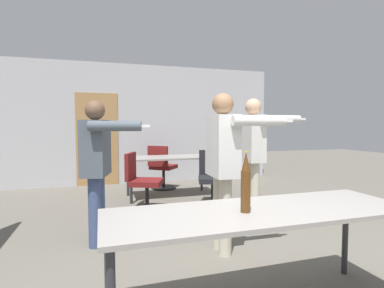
{
  "coord_description": "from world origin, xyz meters",
  "views": [
    {
      "loc": [
        -1.05,
        -1.5,
        1.34
      ],
      "look_at": [
        0.07,
        2.11,
        1.1
      ],
      "focal_mm": 28.0,
      "sensor_mm": 36.0,
      "label": 1
    }
  ],
  "objects_px": {
    "person_far_watching": "(224,157)",
    "office_chair_far_left": "(162,169)",
    "office_chair_far_right": "(142,184)",
    "person_left_plaid": "(97,159)",
    "person_right_polo": "(254,146)",
    "beer_bottle": "(246,184)",
    "office_chair_side_rolled": "(212,180)"
  },
  "relations": [
    {
      "from": "person_far_watching",
      "to": "office_chair_far_right",
      "type": "height_order",
      "value": "person_far_watching"
    },
    {
      "from": "office_chair_far_right",
      "to": "person_far_watching",
      "type": "bearing_deg",
      "value": 40.71
    },
    {
      "from": "office_chair_far_right",
      "to": "person_left_plaid",
      "type": "bearing_deg",
      "value": -6.61
    },
    {
      "from": "person_left_plaid",
      "to": "beer_bottle",
      "type": "distance_m",
      "value": 1.94
    },
    {
      "from": "office_chair_far_left",
      "to": "person_far_watching",
      "type": "bearing_deg",
      "value": -51.7
    },
    {
      "from": "office_chair_side_rolled",
      "to": "office_chair_far_right",
      "type": "bearing_deg",
      "value": 14.0
    },
    {
      "from": "person_right_polo",
      "to": "office_chair_far_right",
      "type": "bearing_deg",
      "value": -119.73
    },
    {
      "from": "office_chair_far_left",
      "to": "office_chair_far_right",
      "type": "distance_m",
      "value": 1.57
    },
    {
      "from": "person_far_watching",
      "to": "office_chair_far_left",
      "type": "height_order",
      "value": "person_far_watching"
    },
    {
      "from": "person_right_polo",
      "to": "beer_bottle",
      "type": "relative_size",
      "value": 4.15
    },
    {
      "from": "office_chair_far_left",
      "to": "beer_bottle",
      "type": "distance_m",
      "value": 4.37
    },
    {
      "from": "person_right_polo",
      "to": "person_left_plaid",
      "type": "bearing_deg",
      "value": -79.47
    },
    {
      "from": "office_chair_far_left",
      "to": "person_left_plaid",
      "type": "bearing_deg",
      "value": -77.27
    },
    {
      "from": "office_chair_side_rolled",
      "to": "beer_bottle",
      "type": "distance_m",
      "value": 2.99
    },
    {
      "from": "person_far_watching",
      "to": "office_chair_far_right",
      "type": "relative_size",
      "value": 1.84
    },
    {
      "from": "person_right_polo",
      "to": "person_left_plaid",
      "type": "xyz_separation_m",
      "value": [
        -2.09,
        -0.27,
        -0.08
      ]
    },
    {
      "from": "office_chair_side_rolled",
      "to": "person_far_watching",
      "type": "bearing_deg",
      "value": 89.72
    },
    {
      "from": "office_chair_far_right",
      "to": "office_chair_side_rolled",
      "type": "bearing_deg",
      "value": 108.83
    },
    {
      "from": "person_left_plaid",
      "to": "office_chair_far_right",
      "type": "height_order",
      "value": "person_left_plaid"
    },
    {
      "from": "person_left_plaid",
      "to": "beer_bottle",
      "type": "bearing_deg",
      "value": 43.05
    },
    {
      "from": "person_right_polo",
      "to": "beer_bottle",
      "type": "xyz_separation_m",
      "value": [
        -1.13,
        -1.95,
        -0.09
      ]
    },
    {
      "from": "person_right_polo",
      "to": "office_chair_far_right",
      "type": "distance_m",
      "value": 1.82
    },
    {
      "from": "person_far_watching",
      "to": "office_chair_far_left",
      "type": "bearing_deg",
      "value": -177.99
    },
    {
      "from": "person_far_watching",
      "to": "office_chair_side_rolled",
      "type": "bearing_deg",
      "value": 164.49
    },
    {
      "from": "person_right_polo",
      "to": "person_far_watching",
      "type": "distance_m",
      "value": 1.2
    },
    {
      "from": "person_left_plaid",
      "to": "office_chair_far_right",
      "type": "xyz_separation_m",
      "value": [
        0.66,
        1.2,
        -0.55
      ]
    },
    {
      "from": "office_chair_far_left",
      "to": "office_chair_far_right",
      "type": "relative_size",
      "value": 1.02
    },
    {
      "from": "person_left_plaid",
      "to": "office_chair_far_right",
      "type": "distance_m",
      "value": 1.47
    },
    {
      "from": "office_chair_far_right",
      "to": "office_chair_far_left",
      "type": "bearing_deg",
      "value": 179.23
    },
    {
      "from": "person_left_plaid",
      "to": "person_far_watching",
      "type": "height_order",
      "value": "person_far_watching"
    },
    {
      "from": "office_chair_side_rolled",
      "to": "person_right_polo",
      "type": "bearing_deg",
      "value": 125.15
    },
    {
      "from": "person_far_watching",
      "to": "beer_bottle",
      "type": "height_order",
      "value": "person_far_watching"
    }
  ]
}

